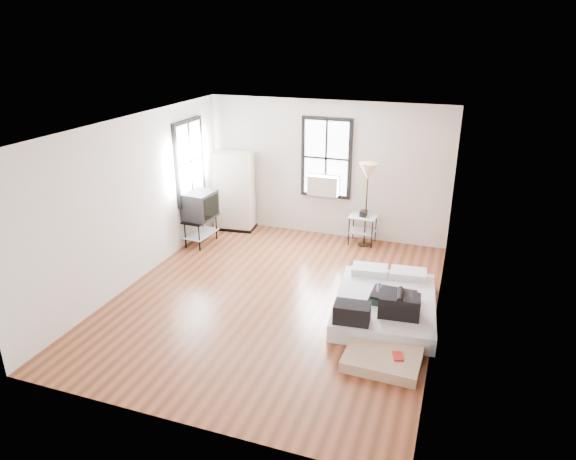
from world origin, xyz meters
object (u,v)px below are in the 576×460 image
at_px(mattress_main, 385,304).
at_px(side_table, 363,221).
at_px(tv_stand, 200,207).
at_px(mattress_bare, 391,328).
at_px(floor_lamp, 368,175).
at_px(wardrobe, 234,191).

height_order(mattress_main, side_table, side_table).
bearing_deg(tv_stand, mattress_bare, -22.77).
height_order(side_table, floor_lamp, floor_lamp).
height_order(wardrobe, side_table, wardrobe).
xyz_separation_m(mattress_bare, wardrobe, (-3.86, 3.12, 0.72)).
relative_size(mattress_bare, floor_lamp, 1.11).
bearing_deg(mattress_main, side_table, 103.19).
relative_size(floor_lamp, tv_stand, 1.55).
height_order(mattress_main, floor_lamp, floor_lamp).
xyz_separation_m(mattress_main, wardrobe, (-3.68, 2.56, 0.67)).
height_order(mattress_main, wardrobe, wardrobe).
bearing_deg(side_table, wardrobe, -178.56).
distance_m(mattress_main, mattress_bare, 0.60).
distance_m(mattress_bare, side_table, 3.38).
xyz_separation_m(wardrobe, floor_lamp, (2.85, 0.00, 0.61)).
bearing_deg(floor_lamp, wardrobe, 180.00).
distance_m(mattress_main, tv_stand, 4.30).
distance_m(wardrobe, tv_stand, 1.05).
bearing_deg(side_table, floor_lamp, -49.17).
height_order(mattress_main, mattress_bare, mattress_main).
distance_m(floor_lamp, tv_stand, 3.36).
bearing_deg(mattress_bare, floor_lamp, 109.86).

